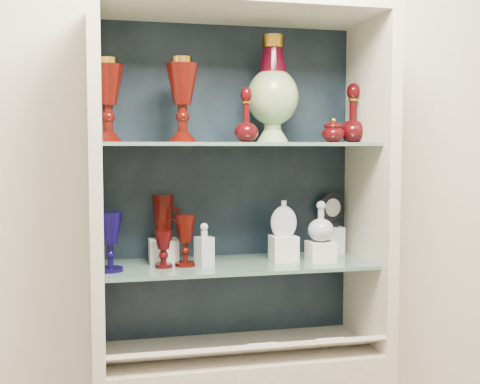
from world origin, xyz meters
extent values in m
cube|color=white|center=(0.00, 1.75, 1.40)|extent=(3.50, 0.02, 2.80)
cube|color=black|center=(0.00, 1.72, 1.32)|extent=(0.98, 0.02, 1.15)
cube|color=beige|center=(-0.48, 1.53, 1.32)|extent=(0.04, 0.40, 1.15)
cube|color=beige|center=(0.48, 1.53, 1.32)|extent=(0.04, 0.40, 1.15)
cube|color=beige|center=(0.00, 1.53, 1.92)|extent=(1.00, 0.40, 0.04)
cube|color=slate|center=(0.00, 1.55, 1.04)|extent=(0.92, 0.34, 0.01)
cube|color=slate|center=(0.00, 1.55, 1.46)|extent=(0.92, 0.34, 0.01)
cube|color=beige|center=(0.00, 1.42, 0.78)|extent=(0.92, 0.17, 0.09)
cube|color=white|center=(0.04, 1.42, 0.80)|extent=(0.10, 0.06, 0.03)
cube|color=white|center=(0.28, 1.42, 0.80)|extent=(0.10, 0.06, 0.03)
cube|color=silver|center=(-0.26, 1.62, 1.09)|extent=(0.10, 0.10, 0.08)
cube|color=silver|center=(0.16, 1.55, 1.09)|extent=(0.09, 0.09, 0.09)
cube|color=silver|center=(0.29, 1.51, 1.08)|extent=(0.09, 0.09, 0.07)
cube|color=silver|center=(0.39, 1.67, 1.10)|extent=(0.08, 0.08, 0.10)
camera|label=1|loc=(-0.46, -0.48, 1.45)|focal=45.00mm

